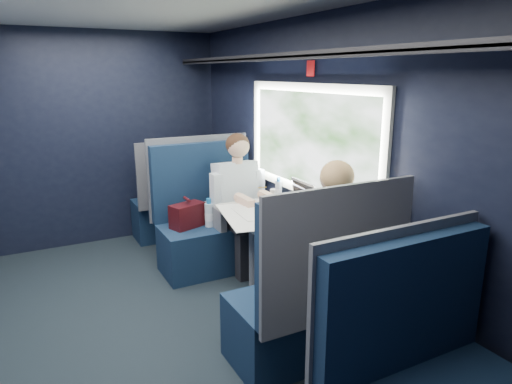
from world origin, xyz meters
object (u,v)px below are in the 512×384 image
table (270,224)px  seat_bay_near (209,225)px  woman (330,243)px  man (240,197)px  bottle_small (278,190)px  seat_bay_far (312,303)px  seat_row_front (180,203)px  cup (274,194)px  laptop (298,203)px

table → seat_bay_near: seat_bay_near is taller
seat_bay_near → woman: bearing=-80.7°
woman → man: bearing=90.0°
table → woman: 0.71m
woman → bottle_small: bearing=78.1°
table → man: 0.70m
seat_bay_far → bottle_small: 1.41m
seat_bay_far → seat_row_front: 2.67m
seat_bay_near → man: bearing=-34.0°
woman → bottle_small: 1.12m
seat_bay_far → bottle_small: seat_bay_far is taller
table → woman: woman is taller
seat_bay_far → woman: (0.25, 0.17, 0.31)m
seat_bay_far → cup: (0.46, 1.31, 0.37)m
man → woman: 1.41m
seat_bay_far → woman: woman is taller
table → laptop: (0.24, -0.02, 0.15)m
seat_row_front → woman: (0.25, -2.50, 0.32)m
seat_row_front → laptop: seat_row_front is taller
table → bottle_small: bottle_small is taller
table → man: (0.07, 0.70, 0.06)m
table → man: man is taller
seat_bay_near → seat_row_front: seat_bay_near is taller
man → laptop: man is taller
woman → laptop: bearing=75.6°
seat_row_front → laptop: bearing=-76.8°
seat_bay_far → laptop: size_ratio=3.58×
seat_bay_far → cup: bearing=70.6°
woman → cup: (0.21, 1.15, 0.05)m
table → man: size_ratio=0.76×
seat_bay_near → seat_bay_far: (0.01, -1.75, -0.01)m
woman → laptop: size_ratio=3.75×
seat_row_front → cup: 1.48m
seat_row_front → man: size_ratio=0.88×
laptop → cup: bearing=85.4°
seat_bay_far → woman: size_ratio=0.95×
seat_row_front → bottle_small: size_ratio=5.65×
woman → table: bearing=95.5°
seat_row_front → table: bearing=-84.2°
laptop → cup: 0.47m
man → cup: size_ratio=15.82×
seat_row_front → man: bearing=-77.2°
table → cup: 0.54m
seat_row_front → man: (0.25, -1.10, 0.31)m
seat_bay_far → man: bearing=81.0°
woman → cup: size_ratio=15.82×
man → seat_bay_near: bearing=146.0°
table → seat_bay_far: seat_bay_far is taller
table → cup: bearing=57.4°
laptop → cup: laptop is taller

